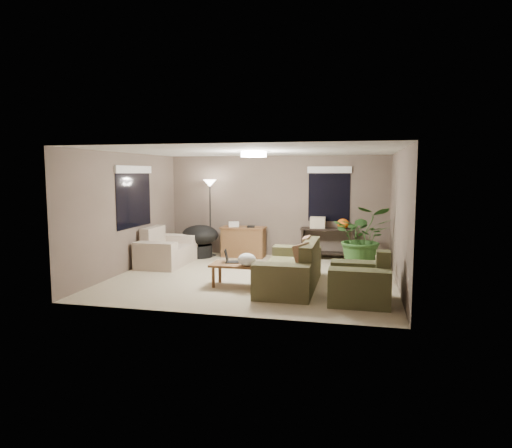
% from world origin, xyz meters
% --- Properties ---
extents(room_shell, '(5.50, 5.50, 5.50)m').
position_xyz_m(room_shell, '(0.00, 0.00, 1.25)').
color(room_shell, tan).
rests_on(room_shell, ground).
extents(main_sofa, '(0.95, 2.20, 0.85)m').
position_xyz_m(main_sofa, '(0.86, -0.60, 0.29)').
color(main_sofa, brown).
rests_on(main_sofa, ground).
extents(throw_pillows, '(0.36, 1.37, 0.47)m').
position_xyz_m(throw_pillows, '(1.12, -0.60, 0.65)').
color(throw_pillows, '#8C7251').
rests_on(throw_pillows, main_sofa).
extents(loveseat, '(0.90, 1.60, 0.85)m').
position_xyz_m(loveseat, '(-2.25, 0.79, 0.30)').
color(loveseat, beige).
rests_on(loveseat, ground).
extents(armchair, '(0.95, 1.00, 0.85)m').
position_xyz_m(armchair, '(2.08, -1.33, 0.30)').
color(armchair, '#45472A').
rests_on(armchair, ground).
extents(coffee_table, '(1.00, 0.55, 0.42)m').
position_xyz_m(coffee_table, '(-0.11, -0.77, 0.36)').
color(coffee_table, brown).
rests_on(coffee_table, ground).
extents(laptop, '(0.40, 0.29, 0.24)m').
position_xyz_m(laptop, '(-0.28, -0.67, 0.48)').
color(laptop, black).
rests_on(laptop, coffee_table).
extents(plastic_bag, '(0.34, 0.31, 0.23)m').
position_xyz_m(plastic_bag, '(0.09, -0.92, 0.53)').
color(plastic_bag, white).
rests_on(plastic_bag, coffee_table).
extents(desk, '(1.10, 0.50, 0.75)m').
position_xyz_m(desk, '(-0.75, 2.09, 0.38)').
color(desk, brown).
rests_on(desk, ground).
extents(desk_papers, '(0.71, 0.31, 0.12)m').
position_xyz_m(desk_papers, '(-0.91, 2.08, 0.80)').
color(desk_papers, silver).
rests_on(desk_papers, desk).
extents(console_table, '(1.30, 0.40, 0.75)m').
position_xyz_m(console_table, '(1.31, 2.26, 0.44)').
color(console_table, black).
rests_on(console_table, ground).
extents(pumpkin, '(0.37, 0.37, 0.24)m').
position_xyz_m(pumpkin, '(1.66, 2.26, 0.87)').
color(pumpkin, orange).
rests_on(pumpkin, console_table).
extents(cardboard_box, '(0.37, 0.28, 0.27)m').
position_xyz_m(cardboard_box, '(1.06, 2.26, 0.88)').
color(cardboard_box, beige).
rests_on(cardboard_box, console_table).
extents(papasan_chair, '(1.00, 1.00, 0.80)m').
position_xyz_m(papasan_chair, '(-1.79, 1.83, 0.47)').
color(papasan_chair, black).
rests_on(papasan_chair, ground).
extents(floor_lamp, '(0.32, 0.32, 1.91)m').
position_xyz_m(floor_lamp, '(-1.60, 2.06, 1.60)').
color(floor_lamp, black).
rests_on(floor_lamp, ground).
extents(ceiling_fixture, '(0.50, 0.50, 0.10)m').
position_xyz_m(ceiling_fixture, '(0.00, 0.00, 2.44)').
color(ceiling_fixture, white).
rests_on(ceiling_fixture, room_shell).
extents(houseplant, '(1.24, 1.38, 1.08)m').
position_xyz_m(houseplant, '(2.13, 1.31, 0.54)').
color(houseplant, '#2D5923').
rests_on(houseplant, ground).
extents(cat_scratching_post, '(0.32, 0.32, 0.50)m').
position_xyz_m(cat_scratching_post, '(2.46, 0.14, 0.21)').
color(cat_scratching_post, tan).
rests_on(cat_scratching_post, ground).
extents(window_left, '(0.05, 1.56, 1.33)m').
position_xyz_m(window_left, '(-2.73, 0.30, 1.78)').
color(window_left, black).
rests_on(window_left, room_shell).
extents(window_back, '(1.06, 0.05, 1.33)m').
position_xyz_m(window_back, '(1.30, 2.48, 1.79)').
color(window_back, black).
rests_on(window_back, room_shell).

